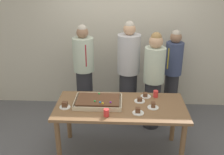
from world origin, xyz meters
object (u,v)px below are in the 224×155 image
drink_cup_nearest (106,113)px  person_far_right_suit (153,80)px  sheet_cake (98,101)px  plated_slice_far_left (145,96)px  plated_slice_near_right (138,111)px  drink_cup_middle (156,94)px  party_table (120,112)px  person_serving_front (173,72)px  plated_slice_near_left (65,105)px  plated_slice_center_front (140,100)px  person_striped_tie_right (84,73)px  plated_slice_far_right (153,106)px  person_green_shirt_behind (128,72)px

drink_cup_nearest → person_far_right_suit: size_ratio=0.06×
sheet_cake → person_far_right_suit: bearing=39.8°
plated_slice_far_left → person_far_right_suit: size_ratio=0.09×
plated_slice_near_right → drink_cup_middle: size_ratio=1.50×
party_table → person_serving_front: bearing=52.3°
plated_slice_near_right → person_far_right_suit: size_ratio=0.09×
plated_slice_near_left → plated_slice_center_front: plated_slice_near_left is taller
plated_slice_near_right → drink_cup_nearest: drink_cup_nearest is taller
drink_cup_middle → person_far_right_suit: (0.01, 0.45, 0.03)m
party_table → person_far_right_suit: size_ratio=1.09×
person_striped_tie_right → drink_cup_nearest: bearing=0.6°
plated_slice_far_right → plated_slice_center_front: bearing=135.5°
plated_slice_near_right → drink_cup_middle: bearing=59.9°
party_table → person_striped_tie_right: person_striped_tie_right is taller
plated_slice_center_front → person_striped_tie_right: (-0.91, 0.83, 0.08)m
plated_slice_far_left → person_far_right_suit: bearing=70.7°
party_table → plated_slice_near_left: 0.77m
person_green_shirt_behind → person_striped_tie_right: person_green_shirt_behind is taller
person_serving_front → plated_slice_far_right: bearing=26.3°
plated_slice_far_right → person_far_right_suit: person_far_right_suit is taller
person_green_shirt_behind → sheet_cake: bearing=0.0°
plated_slice_far_left → plated_slice_near_right: bearing=-105.4°
sheet_cake → plated_slice_near_left: bearing=-163.9°
plated_slice_far_left → person_serving_front: person_serving_front is taller
plated_slice_near_left → person_striped_tie_right: bearing=83.8°
plated_slice_center_front → plated_slice_far_left: bearing=58.5°
plated_slice_far_left → plated_slice_far_right: 0.33m
sheet_cake → person_far_right_suit: person_far_right_suit is taller
plated_slice_near_right → person_striped_tie_right: (-0.87, 1.15, 0.07)m
sheet_cake → plated_slice_near_right: size_ratio=4.36×
party_table → person_serving_front: person_serving_front is taller
plated_slice_center_front → plated_slice_far_right: bearing=-44.5°
plated_slice_center_front → sheet_cake: bearing=-171.5°
person_far_right_suit → person_green_shirt_behind: bearing=-67.9°
drink_cup_middle → person_far_right_suit: bearing=88.6°
party_table → person_green_shirt_behind: (0.12, 0.94, 0.22)m
party_table → plated_slice_far_left: (0.36, 0.28, 0.12)m
plated_slice_near_left → drink_cup_nearest: bearing=-19.5°
drink_cup_middle → plated_slice_center_front: bearing=-147.1°
plated_slice_far_right → drink_cup_nearest: (-0.61, -0.25, 0.02)m
sheet_cake → drink_cup_nearest: (0.13, -0.33, 0.01)m
plated_slice_far_right → drink_cup_middle: drink_cup_middle is taller
person_striped_tie_right → plated_slice_far_left: bearing=36.1°
plated_slice_far_right → person_far_right_suit: 0.78m
plated_slice_far_right → person_serving_front: (0.46, 1.20, 0.03)m
plated_slice_far_left → drink_cup_middle: drink_cup_middle is taller
plated_slice_center_front → person_green_shirt_behind: person_green_shirt_behind is taller
party_table → drink_cup_nearest: drink_cup_nearest is taller
plated_slice_far_left → drink_cup_nearest: bearing=-133.3°
person_green_shirt_behind → person_striped_tie_right: size_ratio=1.04×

